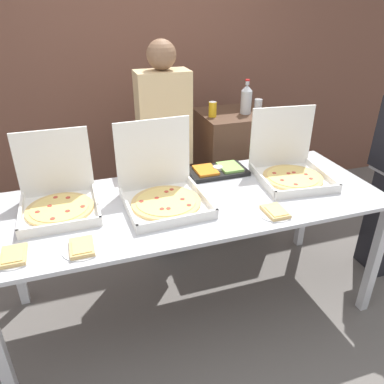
# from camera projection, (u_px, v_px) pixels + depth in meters

# --- Properties ---
(ground_plane) EXTENTS (16.00, 16.00, 0.00)m
(ground_plane) POSITION_uv_depth(u_px,v_px,m) (192.00, 304.00, 2.79)
(ground_plane) COLOR slate
(brick_wall_behind) EXTENTS (10.00, 0.06, 2.80)m
(brick_wall_behind) POSITION_uv_depth(u_px,v_px,m) (136.00, 72.00, 3.57)
(brick_wall_behind) COLOR brown
(brick_wall_behind) RESTS_ON ground_plane
(buffet_table) EXTENTS (2.46, 0.95, 0.90)m
(buffet_table) POSITION_uv_depth(u_px,v_px,m) (192.00, 211.00, 2.42)
(buffet_table) COLOR silver
(buffet_table) RESTS_ON ground_plane
(pizza_box_near_right) EXTENTS (0.45, 0.46, 0.44)m
(pizza_box_near_right) POSITION_uv_depth(u_px,v_px,m) (58.00, 197.00, 2.23)
(pizza_box_near_right) COLOR white
(pizza_box_near_right) RESTS_ON buffet_table
(pizza_box_near_left) EXTENTS (0.50, 0.52, 0.48)m
(pizza_box_near_left) POSITION_uv_depth(u_px,v_px,m) (163.00, 190.00, 2.30)
(pizza_box_near_left) COLOR white
(pizza_box_near_left) RESTS_ON buffet_table
(pizza_box_far_right) EXTENTS (0.51, 0.53, 0.46)m
(pizza_box_far_right) POSITION_uv_depth(u_px,v_px,m) (290.00, 167.00, 2.62)
(pizza_box_far_right) COLOR white
(pizza_box_far_right) RESTS_ON buffet_table
(paper_plate_front_center) EXTENTS (0.20, 0.20, 0.03)m
(paper_plate_front_center) POSITION_uv_depth(u_px,v_px,m) (275.00, 212.00, 2.21)
(paper_plate_front_center) COLOR white
(paper_plate_front_center) RESTS_ON buffet_table
(paper_plate_front_right) EXTENTS (0.20, 0.20, 0.03)m
(paper_plate_front_right) POSITION_uv_depth(u_px,v_px,m) (14.00, 256.00, 1.83)
(paper_plate_front_right) COLOR white
(paper_plate_front_right) RESTS_ON buffet_table
(paper_plate_front_left) EXTENTS (0.20, 0.20, 0.03)m
(paper_plate_front_left) POSITION_uv_depth(u_px,v_px,m) (82.00, 248.00, 1.89)
(paper_plate_front_left) COLOR white
(paper_plate_front_left) RESTS_ON buffet_table
(veggie_tray) EXTENTS (0.42, 0.23, 0.05)m
(veggie_tray) POSITION_uv_depth(u_px,v_px,m) (218.00, 171.00, 2.71)
(veggie_tray) COLOR black
(veggie_tray) RESTS_ON buffet_table
(sideboard_podium) EXTENTS (0.66, 0.55, 1.15)m
(sideboard_podium) POSITION_uv_depth(u_px,v_px,m) (234.00, 173.00, 3.50)
(sideboard_podium) COLOR #4C3323
(sideboard_podium) RESTS_ON ground_plane
(soda_bottle) EXTENTS (0.09, 0.09, 0.29)m
(soda_bottle) POSITION_uv_depth(u_px,v_px,m) (246.00, 99.00, 3.15)
(soda_bottle) COLOR #B7BCC1
(soda_bottle) RESTS_ON sideboard_podium
(soda_can_silver) EXTENTS (0.07, 0.07, 0.12)m
(soda_can_silver) POSITION_uv_depth(u_px,v_px,m) (258.00, 106.00, 3.17)
(soda_can_silver) COLOR silver
(soda_can_silver) RESTS_ON sideboard_podium
(soda_can_colored) EXTENTS (0.07, 0.07, 0.12)m
(soda_can_colored) POSITION_uv_depth(u_px,v_px,m) (213.00, 109.00, 3.09)
(soda_can_colored) COLOR gold
(soda_can_colored) RESTS_ON sideboard_podium
(person_guest_cap) EXTENTS (0.40, 0.22, 1.78)m
(person_guest_cap) POSITION_uv_depth(u_px,v_px,m) (165.00, 152.00, 2.99)
(person_guest_cap) COLOR black
(person_guest_cap) RESTS_ON ground_plane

